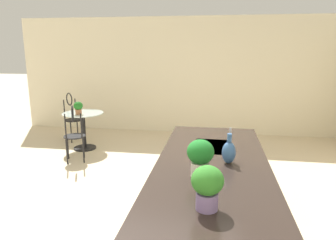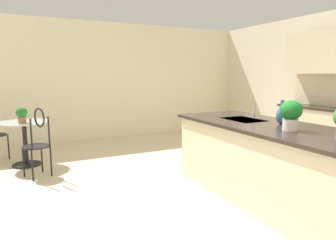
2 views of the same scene
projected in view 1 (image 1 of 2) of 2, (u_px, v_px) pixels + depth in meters
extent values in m
plane|color=beige|center=(135.00, 227.00, 3.52)|extent=(40.00, 40.00, 0.00)
cube|color=beige|center=(180.00, 76.00, 7.32)|extent=(0.12, 7.80, 2.70)
cube|color=beige|center=(211.00, 211.00, 3.01)|extent=(2.70, 0.96, 0.88)
cube|color=#2D231E|center=(212.00, 166.00, 2.91)|extent=(2.80, 1.06, 0.04)
cube|color=#B2B5BA|center=(213.00, 148.00, 3.43)|extent=(0.56, 0.40, 0.03)
cylinder|color=black|center=(85.00, 148.00, 6.28)|extent=(0.44, 0.44, 0.03)
cylinder|color=black|center=(84.00, 131.00, 6.20)|extent=(0.07, 0.07, 0.69)
cylinder|color=#B2C6C1|center=(83.00, 113.00, 6.12)|extent=(0.80, 0.80, 0.01)
cylinder|color=black|center=(68.00, 147.00, 5.65)|extent=(0.03, 0.03, 0.45)
cylinder|color=black|center=(84.00, 146.00, 5.72)|extent=(0.03, 0.03, 0.45)
cylinder|color=black|center=(67.00, 152.00, 5.39)|extent=(0.03, 0.03, 0.45)
cylinder|color=black|center=(83.00, 151.00, 5.45)|extent=(0.03, 0.03, 0.45)
cylinder|color=black|center=(75.00, 136.00, 5.50)|extent=(0.50, 0.50, 0.02)
cylinder|color=black|center=(65.00, 127.00, 5.28)|extent=(0.03, 0.03, 0.45)
cylinder|color=black|center=(81.00, 126.00, 5.34)|extent=(0.03, 0.03, 0.45)
torus|color=black|center=(73.00, 114.00, 5.26)|extent=(0.27, 0.13, 0.28)
cylinder|color=black|center=(83.00, 130.00, 6.81)|extent=(0.03, 0.03, 0.45)
cylinder|color=black|center=(71.00, 133.00, 6.63)|extent=(0.03, 0.03, 0.45)
cylinder|color=black|center=(77.00, 128.00, 7.01)|extent=(0.03, 0.03, 0.45)
cylinder|color=black|center=(66.00, 130.00, 6.83)|extent=(0.03, 0.03, 0.45)
cylinder|color=black|center=(74.00, 120.00, 6.77)|extent=(0.53, 0.53, 0.02)
cylinder|color=black|center=(76.00, 109.00, 6.91)|extent=(0.03, 0.03, 0.45)
cylinder|color=black|center=(64.00, 110.00, 6.74)|extent=(0.03, 0.03, 0.45)
torus|color=black|center=(69.00, 99.00, 6.78)|extent=(0.20, 0.24, 0.28)
cylinder|color=#B2B5BA|center=(230.00, 137.00, 3.38)|extent=(0.02, 0.02, 0.22)
cylinder|color=#9E603D|center=(79.00, 112.00, 5.98)|extent=(0.12, 0.12, 0.10)
ellipsoid|color=#1E661F|center=(78.00, 106.00, 5.96)|extent=(0.17, 0.17, 0.16)
cylinder|color=beige|center=(200.00, 169.00, 2.61)|extent=(0.16, 0.16, 0.12)
ellipsoid|color=#1B6C24|center=(200.00, 152.00, 2.58)|extent=(0.23, 0.23, 0.21)
cylinder|color=#7A669E|center=(207.00, 201.00, 2.07)|extent=(0.15, 0.15, 0.12)
ellipsoid|color=#307D29|center=(207.00, 180.00, 2.04)|extent=(0.22, 0.22, 0.20)
ellipsoid|color=#386099|center=(229.00, 153.00, 2.90)|extent=(0.13, 0.13, 0.21)
cylinder|color=#386099|center=(229.00, 138.00, 2.87)|extent=(0.04, 0.04, 0.08)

